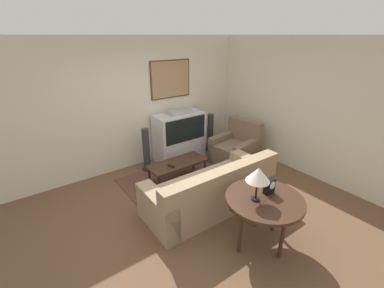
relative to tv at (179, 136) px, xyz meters
name	(u,v)px	position (x,y,z in m)	size (l,w,h in m)	color
ground_plane	(195,210)	(-0.88, -1.78, -0.56)	(12.00, 12.00, 0.00)	brown
wall_back	(135,105)	(-0.86, 0.35, 0.80)	(12.00, 0.10, 2.70)	beige
wall_right	(299,107)	(1.75, -1.78, 0.79)	(0.06, 12.00, 2.70)	beige
area_rug	(182,181)	(-0.56, -0.90, -0.55)	(2.13, 1.68, 0.01)	brown
tv	(179,136)	(0.00, 0.00, 0.00)	(1.13, 0.56, 1.18)	silver
couch	(212,191)	(-0.60, -1.87, -0.25)	(2.23, 0.94, 0.85)	#9E8466
armchair	(236,149)	(0.93, -0.91, -0.25)	(1.00, 0.95, 0.94)	brown
coffee_table	(178,164)	(-0.60, -0.84, -0.19)	(1.15, 0.49, 0.41)	#3D2619
console_table	(264,202)	(-0.58, -2.90, 0.11)	(1.02, 1.02, 0.74)	#3D2619
table_lamp	(258,175)	(-0.71, -2.85, 0.54)	(0.30, 0.30, 0.46)	black
mantel_clock	(269,186)	(-0.45, -2.85, 0.29)	(0.14, 0.10, 0.21)	black
remote	(171,166)	(-0.79, -0.91, -0.14)	(0.09, 0.17, 0.02)	black
speaker_tower_left	(146,151)	(-0.88, -0.06, -0.12)	(0.25, 0.25, 0.94)	black
speaker_tower_right	(210,134)	(0.88, -0.06, -0.12)	(0.25, 0.25, 0.94)	black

